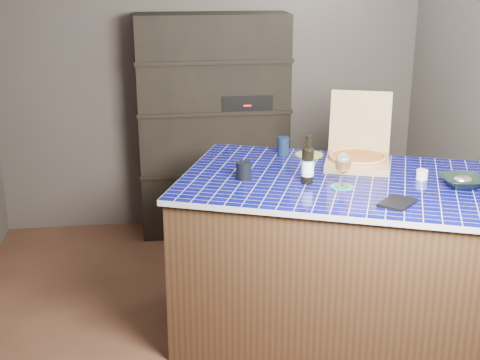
{
  "coord_description": "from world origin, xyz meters",
  "views": [
    {
      "loc": [
        -0.49,
        -3.75,
        2.21
      ],
      "look_at": [
        0.01,
        0.0,
        0.95
      ],
      "focal_mm": 50.0,
      "sensor_mm": 36.0,
      "label": 1
    }
  ],
  "objects": [
    {
      "name": "wine_glass",
      "position": [
        0.54,
        -0.35,
        1.13
      ],
      "size": [
        0.09,
        0.09,
        0.19
      ],
      "color": "white",
      "rests_on": "teal_trivet"
    },
    {
      "name": "navy_cup",
      "position": [
        0.34,
        0.32,
        1.05
      ],
      "size": [
        0.08,
        0.08,
        0.12
      ],
      "primitive_type": "cylinder",
      "color": "black",
      "rests_on": "kitchen_island"
    },
    {
      "name": "white_jar",
      "position": [
        1.03,
        -0.27,
        1.02
      ],
      "size": [
        0.07,
        0.07,
        0.06
      ],
      "primitive_type": "cylinder",
      "color": "white",
      "rests_on": "kitchen_island"
    },
    {
      "name": "kitchen_island",
      "position": [
        0.57,
        -0.21,
        0.5
      ],
      "size": [
        2.11,
        1.73,
        0.99
      ],
      "rotation": [
        0.0,
        0.0,
        -0.37
      ],
      "color": "#3F2918",
      "rests_on": "floor"
    },
    {
      "name": "dvd_case",
      "position": [
        0.75,
        -0.64,
        1.0
      ],
      "size": [
        0.24,
        0.24,
        0.02
      ],
      "primitive_type": "cube",
      "rotation": [
        0.0,
        0.0,
        -0.78
      ],
      "color": "black",
      "rests_on": "kitchen_island"
    },
    {
      "name": "green_trivet",
      "position": [
        0.51,
        0.3,
        1.0
      ],
      "size": [
        0.18,
        0.18,
        0.01
      ],
      "primitive_type": "cylinder",
      "color": "#92AC24",
      "rests_on": "kitchen_island"
    },
    {
      "name": "mead_bottle",
      "position": [
        0.37,
        -0.24,
        1.1
      ],
      "size": [
        0.07,
        0.07,
        0.28
      ],
      "color": "black",
      "rests_on": "kitchen_island"
    },
    {
      "name": "teal_trivet",
      "position": [
        0.54,
        -0.35,
        1.0
      ],
      "size": [
        0.13,
        0.13,
        0.01
      ],
      "primitive_type": "cylinder",
      "color": "#19826F",
      "rests_on": "kitchen_island"
    },
    {
      "name": "pizza_box",
      "position": [
        0.75,
        0.05,
        1.05
      ],
      "size": [
        0.51,
        0.56,
        0.42
      ],
      "rotation": [
        0.0,
        0.0,
        -0.33
      ],
      "color": "#A68555",
      "rests_on": "kitchen_island"
    },
    {
      "name": "foil_contents",
      "position": [
        1.21,
        -0.43,
        1.03
      ],
      "size": [
        0.11,
        0.09,
        0.05
      ],
      "primitive_type": "ellipsoid",
      "color": "silver",
      "rests_on": "bowl"
    },
    {
      "name": "tumbler",
      "position": [
        0.02,
        -0.13,
        1.05
      ],
      "size": [
        0.09,
        0.09,
        0.1
      ],
      "primitive_type": "cylinder",
      "color": "black",
      "rests_on": "kitchen_island"
    },
    {
      "name": "bowl",
      "position": [
        1.21,
        -0.43,
        1.02
      ],
      "size": [
        0.25,
        0.25,
        0.06
      ],
      "primitive_type": "imported",
      "rotation": [
        0.0,
        0.0,
        -0.07
      ],
      "color": "black",
      "rests_on": "kitchen_island"
    },
    {
      "name": "shelving_unit",
      "position": [
        0.0,
        1.53,
        0.9
      ],
      "size": [
        1.2,
        0.41,
        1.8
      ],
      "color": "black",
      "rests_on": "floor"
    },
    {
      "name": "room",
      "position": [
        0.0,
        0.0,
        1.25
      ],
      "size": [
        3.5,
        3.5,
        3.5
      ],
      "color": "brown",
      "rests_on": "ground"
    }
  ]
}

